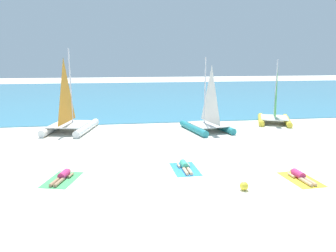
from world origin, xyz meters
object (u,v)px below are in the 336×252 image
at_px(towel_left, 62,180).
at_px(beach_ball, 244,186).
at_px(towel_middle, 185,169).
at_px(sunbather_middle, 185,166).
at_px(towel_right, 301,179).
at_px(sunbather_right, 300,176).
at_px(sailboat_white, 70,119).
at_px(sunbather_left, 63,176).
at_px(sailboat_teal, 208,120).
at_px(sailboat_yellow, 274,114).

height_order(towel_left, beach_ball, beach_ball).
height_order(towel_middle, sunbather_middle, sunbather_middle).
bearing_deg(towel_right, beach_ball, -165.46).
bearing_deg(sunbather_right, sailboat_white, 131.45).
height_order(sailboat_white, towel_right, sailboat_white).
distance_m(sunbather_left, towel_middle, 5.21).
distance_m(sunbather_middle, towel_right, 4.86).
xyz_separation_m(towel_left, sunbather_right, (9.63, -1.36, 0.13)).
bearing_deg(towel_middle, towel_right, -23.62).
height_order(sailboat_white, sunbather_right, sailboat_white).
distance_m(sunbather_left, towel_right, 9.73).
bearing_deg(towel_right, towel_left, 171.60).
xyz_separation_m(sunbather_left, towel_right, (9.62, -1.49, -0.13)).
distance_m(sailboat_teal, towel_right, 9.52).
distance_m(towel_middle, sunbather_middle, 0.14).
distance_m(sailboat_yellow, towel_left, 17.05).
bearing_deg(sailboat_yellow, sunbather_middle, -110.78).
bearing_deg(sunbather_left, towel_middle, 20.50).
bearing_deg(sunbather_right, sunbather_left, 168.08).
bearing_deg(towel_right, sunbather_right, 93.51).
bearing_deg(sailboat_teal, sunbather_middle, -124.03).
bearing_deg(beach_ball, sunbather_left, 162.39).
relative_size(sailboat_white, sunbather_right, 3.49).
relative_size(towel_left, sunbather_middle, 1.22).
relative_size(towel_middle, sunbather_right, 1.21).
height_order(sailboat_white, beach_ball, sailboat_white).
relative_size(sunbather_middle, beach_ball, 4.76).
height_order(sailboat_white, towel_middle, sailboat_white).
xyz_separation_m(towel_right, beach_ball, (-2.72, -0.70, 0.16)).
distance_m(sailboat_white, sunbather_right, 14.89).
distance_m(towel_right, beach_ball, 2.81).
distance_m(sailboat_white, sunbather_left, 9.18).
xyz_separation_m(sunbather_left, towel_middle, (5.19, 0.45, -0.13)).
xyz_separation_m(sailboat_teal, sunbather_middle, (-3.05, -7.39, -0.60)).
bearing_deg(sunbather_left, sailboat_yellow, 50.49).
height_order(sunbather_left, sunbather_right, same).
height_order(sunbather_left, sunbather_middle, same).
xyz_separation_m(sunbather_left, sunbather_right, (9.61, -1.42, 0.00)).
bearing_deg(sailboat_white, sunbather_right, -32.02).
distance_m(sailboat_yellow, sunbather_right, 11.96).
xyz_separation_m(towel_left, beach_ball, (6.92, -2.13, 0.16)).
bearing_deg(beach_ball, sunbather_right, 15.87).
relative_size(towel_left, beach_ball, 5.79).
relative_size(sailboat_teal, sunbather_right, 3.13).
distance_m(sunbather_left, beach_ball, 7.24).
xyz_separation_m(sailboat_white, sailboat_yellow, (14.82, 0.61, -0.11)).
bearing_deg(sailboat_yellow, towel_middle, -110.57).
distance_m(sunbather_left, sunbather_middle, 5.22).
distance_m(sailboat_teal, sunbather_middle, 8.02).
height_order(sailboat_white, towel_left, sailboat_white).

